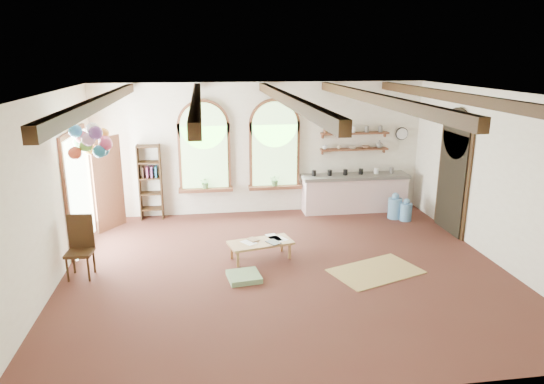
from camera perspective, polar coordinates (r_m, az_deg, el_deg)
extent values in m
plane|color=#512A21|center=(9.06, 1.62, -9.06)|extent=(8.00, 8.00, 0.00)
cube|color=brown|center=(11.78, -7.94, 4.10)|extent=(1.24, 0.08, 1.64)
cylinder|color=brown|center=(11.65, -8.08, 7.72)|extent=(1.24, 0.08, 1.24)
cube|color=#95CB7A|center=(11.74, -7.93, 4.07)|extent=(1.10, 0.04, 1.50)
cube|color=brown|center=(11.87, -7.79, 0.28)|extent=(1.30, 0.28, 0.08)
cube|color=brown|center=(11.90, 0.29, 4.38)|extent=(1.24, 0.08, 1.64)
cylinder|color=brown|center=(11.78, 0.30, 7.96)|extent=(1.24, 0.08, 1.24)
cube|color=#95CB7A|center=(11.86, 0.32, 4.34)|extent=(1.10, 0.04, 1.50)
cube|color=brown|center=(12.00, 0.35, 0.60)|extent=(1.30, 0.28, 0.08)
cube|color=brown|center=(10.56, -21.75, 0.06)|extent=(0.10, 1.90, 2.50)
cube|color=black|center=(11.33, 20.41, 0.96)|extent=(0.10, 1.30, 2.40)
cube|color=beige|center=(12.37, 9.66, -0.27)|extent=(2.60, 0.55, 0.86)
cube|color=slate|center=(12.25, 9.76, 1.84)|extent=(2.68, 0.62, 0.08)
cube|color=brown|center=(12.28, 9.64, 4.99)|extent=(1.70, 0.24, 0.04)
cube|color=brown|center=(12.21, 9.73, 6.83)|extent=(1.70, 0.24, 0.04)
cylinder|color=black|center=(12.72, 15.03, 6.64)|extent=(0.32, 0.04, 0.32)
cube|color=#3A2212|center=(11.88, -15.32, 1.07)|extent=(0.03, 0.32, 1.80)
cube|color=#3A2212|center=(11.83, -12.92, 1.17)|extent=(0.03, 0.32, 1.80)
cube|color=tan|center=(9.39, -1.36, -5.99)|extent=(1.32, 0.82, 0.05)
cube|color=tan|center=(9.13, -4.04, -7.86)|extent=(0.05, 0.05, 0.31)
cube|color=tan|center=(9.46, 2.07, -6.94)|extent=(0.05, 0.05, 0.31)
cube|color=tan|center=(9.48, -4.77, -6.95)|extent=(0.05, 0.05, 0.31)
cube|color=tan|center=(9.80, 1.14, -6.11)|extent=(0.05, 0.05, 0.31)
cube|color=#3A2212|center=(9.22, -21.70, -6.67)|extent=(0.47, 0.47, 0.05)
cube|color=#3A2212|center=(9.29, -21.56, -4.35)|extent=(0.44, 0.07, 0.65)
cube|color=tan|center=(9.16, 12.11, -9.09)|extent=(1.82, 1.46, 0.02)
cube|color=gray|center=(8.68, -3.32, -9.91)|extent=(0.62, 0.62, 0.10)
cylinder|color=#5D96C8|center=(12.06, 14.24, -1.87)|extent=(0.33, 0.33, 0.49)
sphere|color=#5D96C8|center=(11.98, 14.34, -0.50)|extent=(0.18, 0.18, 0.18)
cylinder|color=#5D96C8|center=(11.98, 15.47, -2.27)|extent=(0.28, 0.28, 0.42)
sphere|color=#5D96C8|center=(11.90, 15.56, -1.10)|extent=(0.15, 0.15, 0.15)
cylinder|color=white|center=(9.17, -20.71, 8.32)|extent=(0.01, 0.01, 0.85)
sphere|color=teal|center=(9.26, -19.27, 4.72)|extent=(0.23, 0.23, 0.23)
sphere|color=#CA436E|center=(9.35, -19.05, 5.59)|extent=(0.23, 0.23, 0.23)
sphere|color=#FFA235|center=(9.48, -19.29, 6.43)|extent=(0.23, 0.23, 0.23)
sphere|color=silver|center=(9.37, -20.35, 6.97)|extent=(0.23, 0.23, 0.23)
sphere|color=#FFAA28|center=(9.50, -20.73, 4.84)|extent=(0.23, 0.23, 0.23)
sphere|color=#49AA59|center=(9.49, -21.71, 5.47)|extent=(0.23, 0.23, 0.23)
sphere|color=pink|center=(9.29, -21.47, 6.05)|extent=(0.23, 0.23, 0.23)
sphere|color=#348EDD|center=(9.20, -22.13, 6.65)|extent=(0.23, 0.23, 0.23)
sphere|color=#F25735|center=(9.12, -22.18, 4.27)|extent=(0.23, 0.23, 0.23)
sphere|color=#70C746|center=(9.10, -21.08, 5.13)|extent=(0.23, 0.23, 0.23)
sphere|color=#EBADE3|center=(8.98, -20.80, 5.80)|extent=(0.23, 0.23, 0.23)
sphere|color=#73429C|center=(8.88, -20.03, 6.57)|extent=(0.23, 0.23, 0.23)
sphere|color=teal|center=(9.13, -19.64, 4.53)|extent=(0.23, 0.23, 0.23)
sphere|color=#CA436E|center=(9.14, -18.97, 5.37)|extent=(0.23, 0.23, 0.23)
imported|color=olive|center=(9.40, -2.68, -5.75)|extent=(0.28, 0.30, 0.02)
cube|color=black|center=(9.33, 0.16, -5.95)|extent=(0.31, 0.34, 0.01)
imported|color=#598C4C|center=(11.80, -7.82, 1.13)|extent=(0.27, 0.23, 0.30)
imported|color=#598C4C|center=(11.92, 0.37, 1.44)|extent=(0.27, 0.23, 0.30)
imported|color=white|center=(12.06, 6.25, 5.25)|extent=(0.12, 0.10, 0.10)
imported|color=beige|center=(12.15, 7.85, 5.27)|extent=(0.10, 0.10, 0.09)
imported|color=beige|center=(12.25, 9.43, 5.20)|extent=(0.22, 0.22, 0.05)
imported|color=#8C664C|center=(12.36, 10.99, 5.23)|extent=(0.20, 0.20, 0.06)
imported|color=slate|center=(12.47, 12.53, 5.54)|extent=(0.18, 0.18, 0.19)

